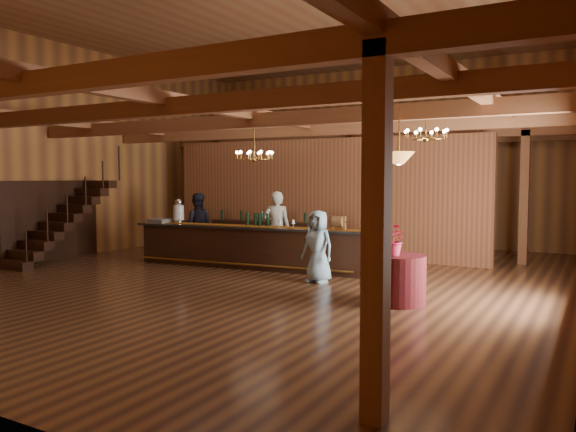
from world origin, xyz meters
The scene contains 28 objects.
floor centered at (0.00, 0.00, 0.00)m, with size 14.00×14.00×0.00m, color brown.
ceiling centered at (0.00, 0.00, 5.50)m, with size 14.00×14.00×0.00m, color olive.
wall_back centered at (0.00, 7.00, 2.75)m, with size 12.00×0.10×5.50m, color #B57333.
wall_left centered at (-6.00, 0.00, 2.75)m, with size 0.10×14.00×5.50m, color #B57333.
beam_grid centered at (0.00, 0.51, 3.24)m, with size 11.90×13.90×0.39m.
support_posts centered at (0.00, -0.50, 1.60)m, with size 9.20×10.20×3.20m.
partition_wall centered at (-0.50, 3.50, 1.55)m, with size 9.00×0.18×3.10m, color brown.
staircase centered at (-5.45, -0.74, 1.00)m, with size 1.00×2.80×2.00m.
backroom_boxes centered at (-0.29, 5.50, 0.53)m, with size 4.10×0.60×1.10m.
tasting_bar centered at (-0.92, 0.80, 0.49)m, with size 5.83×1.27×0.98m.
beverage_dispenser centered at (-2.88, 0.66, 1.25)m, with size 0.26×0.26×0.60m.
glass_rack_tray centered at (-3.32, 0.53, 1.01)m, with size 0.50×0.50×0.10m, color gray.
raffle_drum centered at (1.24, 0.96, 1.14)m, with size 0.34×0.24×0.30m.
bar_bottle_0 centered at (-1.03, 0.90, 1.11)m, with size 0.07×0.07×0.30m, color black.
bar_bottle_1 centered at (-0.82, 0.92, 1.11)m, with size 0.07×0.07×0.30m, color black.
bar_bottle_2 centered at (-0.71, 0.93, 1.11)m, with size 0.07×0.07×0.30m, color black.
bar_bottle_3 centered at (-0.51, 0.95, 1.11)m, with size 0.07×0.07×0.30m, color black.
backbar_shelf centered at (-2.02, 3.11, 0.44)m, with size 3.10×0.48×0.87m, color black.
round_table centered at (3.22, -1.06, 0.41)m, with size 0.94×0.94×0.81m, color #5E1711.
chandelier_left centered at (-0.49, 0.37, 2.57)m, with size 0.80×0.80×0.79m.
chandelier_right centered at (3.25, 0.42, 2.88)m, with size 0.80×0.80×0.47m.
pendant_lamp centered at (3.22, -1.06, 2.40)m, with size 0.52×0.52×0.90m.
bartender centered at (-0.58, 1.48, 0.88)m, with size 0.64×0.42×1.76m, color silver.
staff_second centered at (-3.09, 1.63, 0.84)m, with size 0.81×0.63×1.67m, color black.
guest centered at (1.25, -0.03, 0.72)m, with size 0.70×0.46×1.44m, color #97C7E2.
floor_plant centered at (1.32, 2.62, 0.59)m, with size 0.65×0.52×1.18m, color #226222.
table_flowers centered at (3.21, -1.20, 1.08)m, with size 0.48×0.42×0.54m, color #D5284A.
table_vase centered at (3.16, -1.06, 0.97)m, with size 0.16×0.16×0.31m, color #B17E31.
Camera 1 is at (6.14, -9.92, 2.09)m, focal length 35.00 mm.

